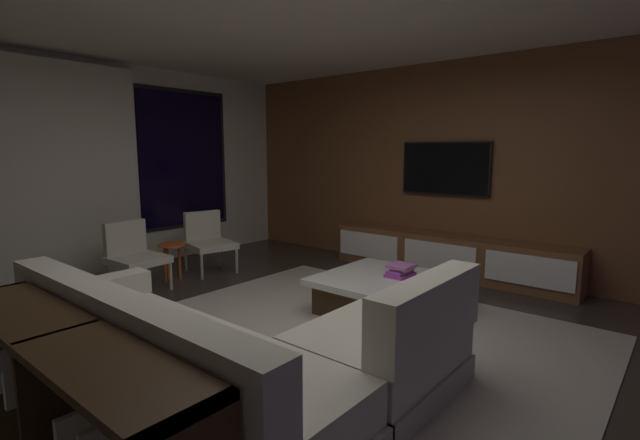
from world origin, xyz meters
The scene contains 13 objects.
floor centered at (0.00, 0.00, 0.00)m, with size 9.20×9.20×0.00m, color #332B26.
back_wall_with_window centered at (-0.06, 3.62, 1.34)m, with size 6.60×0.30×2.70m.
media_wall centered at (3.06, 0.00, 1.35)m, with size 0.12×7.80×2.70m.
area_rug centered at (0.35, -0.10, 0.01)m, with size 3.20×3.80×0.01m, color #ADA391.
sectional_couch centered at (-0.90, -0.18, 0.29)m, with size 1.98×2.50×0.82m.
coffee_table centered at (1.10, -0.02, 0.19)m, with size 1.16×1.16×0.36m.
book_stack_on_coffee_table centered at (1.23, -0.12, 0.42)m, with size 0.28×0.22×0.12m.
accent_chair_near_window centered at (0.97, 2.61, 0.43)m, with size 0.64×0.66×0.78m.
accent_chair_by_curtain centered at (-0.08, 2.57, 0.43)m, with size 0.57×0.59×0.78m.
side_stool centered at (0.40, 2.56, 0.37)m, with size 0.32×0.32×0.46m.
media_console centered at (2.77, 0.05, 0.25)m, with size 0.46×3.10×0.52m.
mounted_tv centered at (2.95, 0.25, 1.35)m, with size 0.05×1.18×0.68m.
console_table_behind_couch centered at (-1.82, -0.05, 0.42)m, with size 0.40×2.10×0.74m.
Camera 1 is at (-2.58, -2.27, 1.57)m, focal length 25.47 mm.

